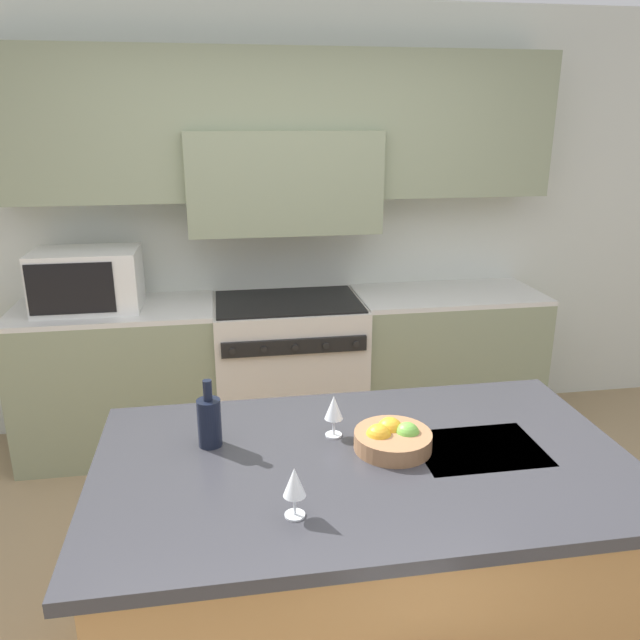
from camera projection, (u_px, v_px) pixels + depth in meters
ground_plane at (339, 635)px, 2.56m from camera, size 10.00×10.00×0.00m
back_cabinetry at (281, 190)px, 3.92m from camera, size 10.00×0.46×2.70m
back_counter at (289, 369)px, 4.04m from camera, size 3.30×0.62×0.94m
range_stove at (289, 370)px, 4.02m from camera, size 0.92×0.70×0.94m
microwave at (87, 280)px, 3.65m from camera, size 0.60×0.40×0.35m
kitchen_island at (362, 566)px, 2.28m from camera, size 1.85×1.07×0.90m
wine_bottle at (209, 421)px, 2.20m from camera, size 0.08×0.08×0.25m
wine_glass_near at (294, 484)px, 1.80m from camera, size 0.07×0.07×0.16m
wine_glass_far at (334, 409)px, 2.26m from camera, size 0.07×0.07×0.16m
fruit_bowl at (392, 438)px, 2.20m from camera, size 0.27×0.27×0.10m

